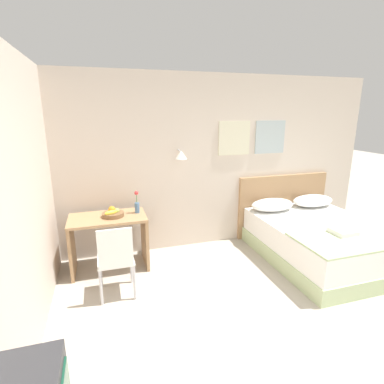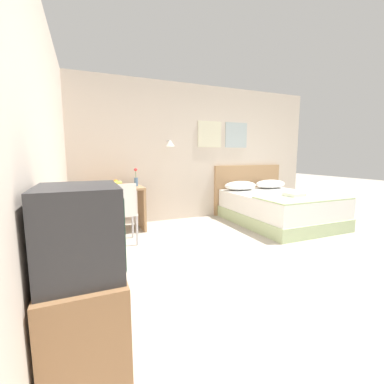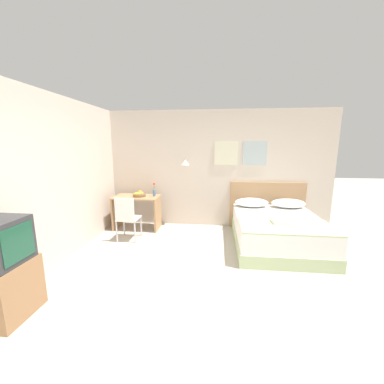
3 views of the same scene
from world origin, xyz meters
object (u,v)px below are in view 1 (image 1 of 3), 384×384
(folded_towel_near_foot, at_px, (343,231))
(flower_vase, at_px, (137,204))
(throw_blanket, at_px, (355,238))
(desk, at_px, (109,234))
(desk_chair, at_px, (116,257))
(pillow_right, at_px, (313,201))
(fruit_bowl, at_px, (113,213))
(headboard, at_px, (282,205))
(bed, at_px, (321,242))
(pillow_left, at_px, (272,205))

(folded_towel_near_foot, bearing_deg, flower_vase, 155.70)
(throw_blanket, bearing_deg, desk, 157.65)
(throw_blanket, relative_size, desk_chair, 1.68)
(pillow_right, relative_size, desk_chair, 0.80)
(pillow_right, relative_size, flower_vase, 2.28)
(pillow_right, bearing_deg, flower_vase, -179.35)
(folded_towel_near_foot, xyz_separation_m, fruit_bowl, (-2.80, 1.06, 0.18))
(headboard, relative_size, flower_vase, 5.34)
(bed, height_order, flower_vase, flower_vase)
(bed, bearing_deg, fruit_bowl, 167.56)
(desk_chair, bearing_deg, fruit_bowl, 88.23)
(folded_towel_near_foot, distance_m, flower_vase, 2.72)
(bed, distance_m, desk_chair, 2.90)
(headboard, relative_size, folded_towel_near_foot, 6.10)
(pillow_right, distance_m, desk_chair, 3.37)
(desk, bearing_deg, throw_blanket, -22.35)
(desk_chair, height_order, fruit_bowl, desk_chair)
(pillow_left, bearing_deg, pillow_right, 0.00)
(desk_chair, xyz_separation_m, fruit_bowl, (0.02, 0.73, 0.27))
(desk, bearing_deg, folded_towel_near_foot, -20.43)
(bed, height_order, headboard, headboard)
(headboard, height_order, folded_towel_near_foot, headboard)
(headboard, xyz_separation_m, desk, (-2.93, -0.36, -0.02))
(pillow_left, relative_size, fruit_bowl, 2.49)
(desk_chair, bearing_deg, desk, 93.94)
(bed, relative_size, throw_blanket, 1.31)
(bed, xyz_separation_m, pillow_right, (0.38, 0.72, 0.38))
(desk, height_order, fruit_bowl, fruit_bowl)
(throw_blanket, bearing_deg, fruit_bowl, 157.31)
(pillow_left, bearing_deg, desk_chair, -161.85)
(bed, relative_size, desk, 1.95)
(pillow_right, xyz_separation_m, desk_chair, (-3.27, -0.82, -0.13))
(desk_chair, relative_size, flower_vase, 2.86)
(headboard, bearing_deg, folded_towel_near_foot, -92.48)
(headboard, height_order, desk, headboard)
(pillow_left, bearing_deg, fruit_bowl, -177.93)
(headboard, bearing_deg, flower_vase, -172.84)
(pillow_left, bearing_deg, headboard, 36.53)
(desk, xyz_separation_m, fruit_bowl, (0.07, -0.01, 0.28))
(headboard, distance_m, folded_towel_near_foot, 1.44)
(bed, height_order, desk_chair, desk_chair)
(pillow_right, height_order, desk_chair, desk_chair)
(bed, height_order, pillow_right, pillow_right)
(flower_vase, bearing_deg, pillow_left, 0.88)
(pillow_right, height_order, desk, desk)
(bed, height_order, desk, desk)
(pillow_left, xyz_separation_m, desk, (-2.55, -0.08, -0.15))
(bed, distance_m, desk, 3.01)
(pillow_left, bearing_deg, folded_towel_near_foot, -74.31)
(pillow_left, height_order, desk, desk)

